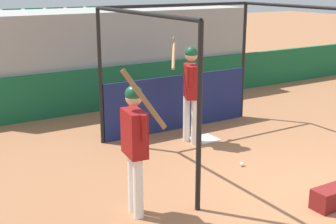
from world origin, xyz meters
TOP-DOWN VIEW (x-y plane):
  - ground_plane at (0.00, 0.00)m, footprint 60.00×60.00m
  - outfield_wall at (0.00, 5.77)m, footprint 24.00×0.12m
  - bleacher_section at (0.00, 7.03)m, footprint 7.05×2.40m
  - batting_cage at (-0.07, 3.03)m, footprint 3.44×3.21m
  - home_plate at (0.02, 2.78)m, footprint 0.44×0.44m
  - player_batter at (-0.34, 2.79)m, footprint 0.57×0.90m
  - player_waiting at (-2.52, 0.79)m, footprint 0.48×0.77m
  - equipment_bag at (-0.11, -0.40)m, footprint 0.70×0.28m
  - baseball at (-0.26, 1.35)m, footprint 0.07×0.07m

SIDE VIEW (x-z plane):
  - ground_plane at x=0.00m, z-range 0.00..0.00m
  - home_plate at x=0.02m, z-range 0.00..0.02m
  - baseball at x=-0.26m, z-range 0.00..0.07m
  - equipment_bag at x=-0.11m, z-range 0.00..0.28m
  - outfield_wall at x=0.00m, z-range 0.00..1.00m
  - player_waiting at x=-2.52m, z-range 0.04..2.05m
  - batting_cage at x=-0.07m, z-range -0.16..2.37m
  - player_batter at x=-0.34m, z-range 0.14..2.07m
  - bleacher_section at x=0.00m, z-range 0.00..2.28m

